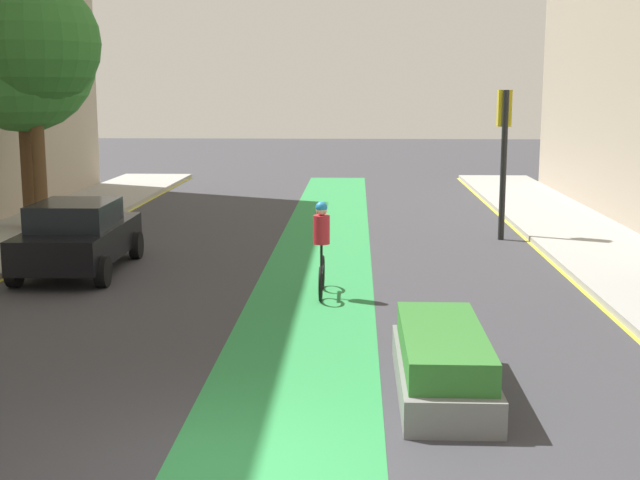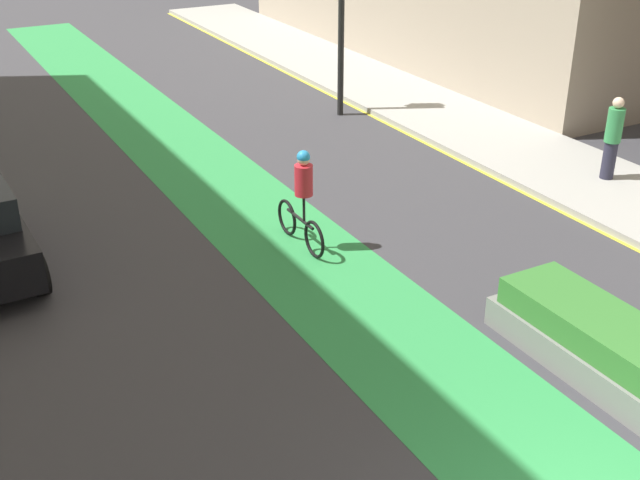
{
  "view_description": "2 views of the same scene",
  "coord_description": "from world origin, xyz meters",
  "px_view_note": "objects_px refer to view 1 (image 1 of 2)",
  "views": [
    {
      "loc": [
        1.46,
        -8.17,
        3.97
      ],
      "look_at": [
        0.83,
        6.28,
        1.39
      ],
      "focal_mm": 47.93,
      "sensor_mm": 36.0,
      "label": 1
    },
    {
      "loc": [
        -5.2,
        -3.68,
        6.58
      ],
      "look_at": [
        0.03,
        5.87,
        1.2
      ],
      "focal_mm": 45.66,
      "sensor_mm": 36.0,
      "label": 2
    }
  ],
  "objects_px": {
    "traffic_signal_far_right": "(504,135)",
    "median_planter": "(442,362)",
    "cyclist_in_lane": "(322,247)",
    "car_black_left_far": "(78,236)",
    "street_tree_near": "(32,44)",
    "street_tree_far": "(21,59)"
  },
  "relations": [
    {
      "from": "street_tree_far",
      "to": "median_planter",
      "type": "xyz_separation_m",
      "value": [
        10.29,
        -12.42,
        -4.35
      ]
    },
    {
      "from": "traffic_signal_far_right",
      "to": "car_black_left_far",
      "type": "xyz_separation_m",
      "value": [
        -9.9,
        -4.63,
        -1.96
      ]
    },
    {
      "from": "cyclist_in_lane",
      "to": "street_tree_near",
      "type": "bearing_deg",
      "value": 139.62
    },
    {
      "from": "car_black_left_far",
      "to": "street_tree_far",
      "type": "bearing_deg",
      "value": 120.48
    },
    {
      "from": "street_tree_near",
      "to": "median_planter",
      "type": "distance_m",
      "value": 16.19
    },
    {
      "from": "street_tree_near",
      "to": "street_tree_far",
      "type": "xyz_separation_m",
      "value": [
        -0.49,
        0.42,
        -0.36
      ]
    },
    {
      "from": "traffic_signal_far_right",
      "to": "median_planter",
      "type": "distance_m",
      "value": 12.33
    },
    {
      "from": "street_tree_near",
      "to": "car_black_left_far",
      "type": "bearing_deg",
      "value": -61.75
    },
    {
      "from": "car_black_left_far",
      "to": "median_planter",
      "type": "xyz_separation_m",
      "value": [
        7.2,
        -7.17,
        -0.4
      ]
    },
    {
      "from": "street_tree_near",
      "to": "street_tree_far",
      "type": "bearing_deg",
      "value": 139.8
    },
    {
      "from": "street_tree_near",
      "to": "street_tree_far",
      "type": "distance_m",
      "value": 0.74
    },
    {
      "from": "traffic_signal_far_right",
      "to": "street_tree_near",
      "type": "height_order",
      "value": "street_tree_near"
    },
    {
      "from": "cyclist_in_lane",
      "to": "car_black_left_far",
      "type": "bearing_deg",
      "value": 160.04
    },
    {
      "from": "median_planter",
      "to": "cyclist_in_lane",
      "type": "bearing_deg",
      "value": 109.2
    },
    {
      "from": "traffic_signal_far_right",
      "to": "median_planter",
      "type": "bearing_deg",
      "value": -102.87
    },
    {
      "from": "car_black_left_far",
      "to": "traffic_signal_far_right",
      "type": "bearing_deg",
      "value": 25.09
    },
    {
      "from": "median_planter",
      "to": "traffic_signal_far_right",
      "type": "bearing_deg",
      "value": 77.13
    },
    {
      "from": "cyclist_in_lane",
      "to": "street_tree_near",
      "type": "relative_size",
      "value": 0.27
    },
    {
      "from": "street_tree_far",
      "to": "street_tree_near",
      "type": "bearing_deg",
      "value": -40.2
    },
    {
      "from": "car_black_left_far",
      "to": "street_tree_far",
      "type": "distance_m",
      "value": 7.26
    },
    {
      "from": "cyclist_in_lane",
      "to": "median_planter",
      "type": "xyz_separation_m",
      "value": [
        1.81,
        -5.21,
        -0.57
      ]
    },
    {
      "from": "street_tree_near",
      "to": "traffic_signal_far_right",
      "type": "bearing_deg",
      "value": -0.92
    }
  ]
}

